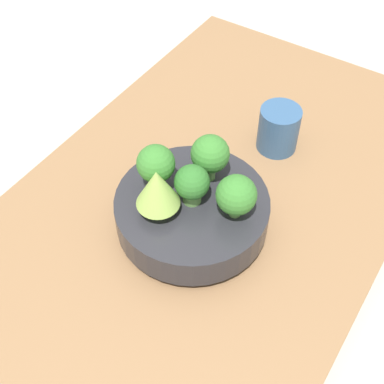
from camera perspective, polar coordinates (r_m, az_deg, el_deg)
name	(u,v)px	position (r m, az deg, el deg)	size (l,w,h in m)	color
ground_plane	(197,226)	(0.96, 0.50, -3.63)	(6.00, 6.00, 0.00)	#ADA89E
table	(197,218)	(0.94, 0.51, -2.79)	(1.10, 0.61, 0.04)	olive
bowl	(192,212)	(0.87, 0.00, -2.13)	(0.25, 0.25, 0.07)	#28282D
broccoli_floret_front	(156,165)	(0.82, -3.88, 2.93)	(0.06, 0.06, 0.09)	#7AB256
romanesco_piece_near	(157,189)	(0.79, -3.73, 0.34)	(0.07, 0.07, 0.09)	#6BA34C
broccoli_floret_back	(236,195)	(0.80, 4.75, -0.36)	(0.06, 0.06, 0.08)	#609347
broccoli_floret_center	(192,184)	(0.81, 0.00, 0.90)	(0.06, 0.06, 0.07)	#609347
broccoli_floret_left	(210,155)	(0.84, 1.95, 4.00)	(0.06, 0.06, 0.09)	#609347
cup	(279,129)	(1.01, 9.22, 6.65)	(0.08, 0.08, 0.09)	#33567F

